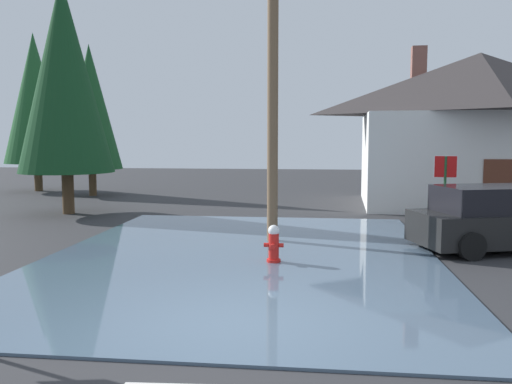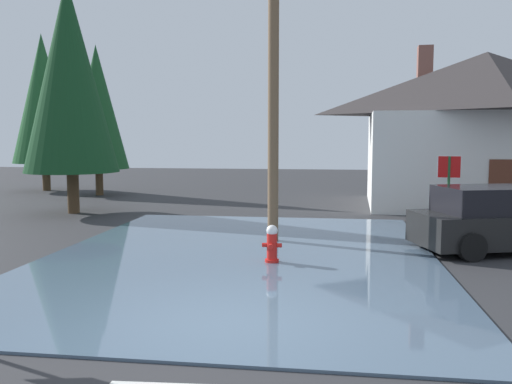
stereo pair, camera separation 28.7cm
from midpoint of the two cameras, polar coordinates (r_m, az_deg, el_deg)
The scene contains 10 objects.
ground_plane at distance 7.94m, azimuth -3.48°, elevation -14.59°, with size 80.00×80.00×0.10m, color #2D2D30.
flood_puddle at distance 12.37m, azimuth -2.14°, elevation -6.81°, with size 8.77×11.88×0.04m, color #4C6075.
fire_hydrant at distance 11.59m, azimuth 1.19°, elevation -5.65°, with size 0.43×0.37×0.85m.
utility_pole at distance 13.95m, azimuth 1.18°, elevation 13.93°, with size 1.60×0.28×9.03m.
stop_sign_far at distance 17.08m, azimuth 19.10°, elevation 1.55°, with size 0.67×0.11×2.20m.
house at distance 23.12m, azimuth 22.26°, elevation 6.41°, with size 9.81×7.20×6.55m.
parked_car at distance 14.26m, azimuth 24.58°, elevation -2.67°, with size 4.91×3.04×1.57m.
pine_tree_tall_left at distance 26.57m, azimuth -17.56°, elevation 8.62°, with size 2.84×2.84×7.09m.
pine_tree_mid_left at distance 29.92m, azimuth -22.77°, elevation 9.17°, with size 3.22×3.22×8.05m.
pine_tree_short_left at distance 20.47m, azimuth -20.20°, elevation 11.54°, with size 3.33×3.33×8.33m.
Camera 1 is at (1.19, -7.34, 2.70)m, focal length 37.47 mm.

